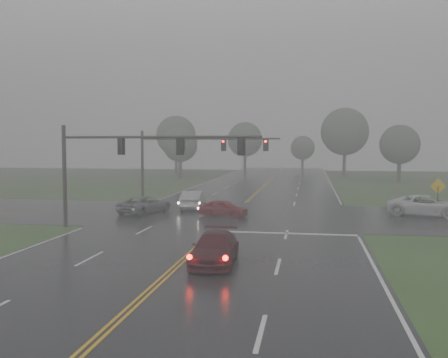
% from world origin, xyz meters
% --- Properties ---
extents(ground, '(180.00, 180.00, 0.00)m').
position_xyz_m(ground, '(0.00, 0.00, 0.00)').
color(ground, '#2E481F').
rests_on(ground, ground).
extents(main_road, '(18.00, 160.00, 0.02)m').
position_xyz_m(main_road, '(0.00, 20.00, 0.00)').
color(main_road, black).
rests_on(main_road, ground).
extents(cross_street, '(120.00, 14.00, 0.02)m').
position_xyz_m(cross_street, '(0.00, 22.00, 0.00)').
color(cross_street, black).
rests_on(cross_street, ground).
extents(stop_bar, '(8.50, 0.50, 0.01)m').
position_xyz_m(stop_bar, '(4.50, 14.40, 0.00)').
color(stop_bar, silver).
rests_on(stop_bar, ground).
extents(sedan_maroon, '(2.20, 4.89, 1.39)m').
position_xyz_m(sedan_maroon, '(1.60, 6.09, 0.00)').
color(sedan_maroon, '#3D0B12').
rests_on(sedan_maroon, ground).
extents(sedan_red, '(4.03, 2.34, 1.29)m').
position_xyz_m(sedan_red, '(-0.54, 20.78, 0.00)').
color(sedan_red, maroon).
rests_on(sedan_red, ground).
extents(sedan_silver, '(1.95, 4.79, 1.54)m').
position_xyz_m(sedan_silver, '(-3.81, 24.73, 0.00)').
color(sedan_silver, '#ACAEB4').
rests_on(sedan_silver, ground).
extents(car_grey, '(3.76, 5.37, 1.36)m').
position_xyz_m(car_grey, '(-7.00, 21.61, 0.00)').
color(car_grey, '#53555A').
rests_on(car_grey, ground).
extents(pickup_white, '(6.25, 4.30, 1.59)m').
position_xyz_m(pickup_white, '(14.74, 23.72, 0.00)').
color(pickup_white, silver).
rests_on(pickup_white, ground).
extents(signal_gantry_near, '(13.28, 0.30, 6.75)m').
position_xyz_m(signal_gantry_near, '(-6.05, 14.64, 4.77)').
color(signal_gantry_near, black).
rests_on(signal_gantry_near, ground).
extents(signal_gantry_far, '(13.47, 0.35, 6.82)m').
position_xyz_m(signal_gantry_far, '(-5.96, 30.31, 4.83)').
color(signal_gantry_far, black).
rests_on(signal_gantry_far, ground).
extents(sign_diamond_east, '(1.21, 0.27, 2.95)m').
position_xyz_m(sign_diamond_east, '(15.40, 23.42, 1.99)').
color(sign_diamond_east, black).
rests_on(sign_diamond_east, ground).
extents(tree_nw_a, '(5.61, 5.61, 8.24)m').
position_xyz_m(tree_nw_a, '(-14.70, 61.71, 5.41)').
color(tree_nw_a, '#342922').
rests_on(tree_nw_a, ground).
extents(tree_ne_a, '(7.82, 7.82, 11.48)m').
position_xyz_m(tree_ne_a, '(11.49, 68.32, 7.56)').
color(tree_ne_a, '#342922').
rests_on(tree_ne_a, ground).
extents(tree_n_mid, '(6.61, 6.61, 9.71)m').
position_xyz_m(tree_n_mid, '(-6.34, 78.44, 6.39)').
color(tree_n_mid, '#342922').
rests_on(tree_n_mid, ground).
extents(tree_e_near, '(5.65, 5.65, 8.30)m').
position_xyz_m(tree_e_near, '(18.50, 58.41, 5.45)').
color(tree_e_near, '#342922').
rests_on(tree_e_near, ground).
extents(tree_nw_b, '(7.34, 7.34, 10.78)m').
position_xyz_m(tree_nw_b, '(-18.55, 73.40, 7.09)').
color(tree_nw_b, '#342922').
rests_on(tree_nw_b, ground).
extents(tree_n_far, '(4.93, 4.93, 7.25)m').
position_xyz_m(tree_n_far, '(4.43, 86.94, 4.76)').
color(tree_n_far, '#342922').
rests_on(tree_n_far, ground).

